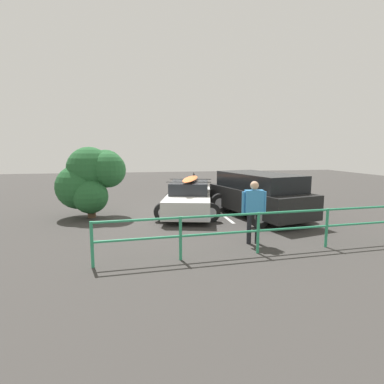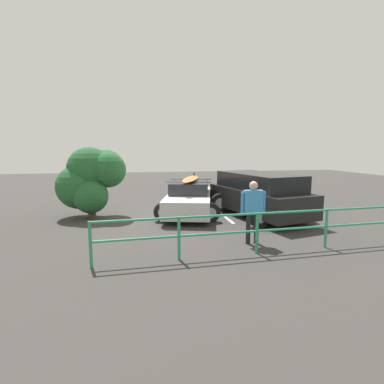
{
  "view_description": "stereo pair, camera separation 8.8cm",
  "coord_description": "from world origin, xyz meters",
  "px_view_note": "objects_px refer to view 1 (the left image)",
  "views": [
    {
      "loc": [
        1.44,
        11.63,
        2.53
      ],
      "look_at": [
        -0.57,
        0.79,
        0.95
      ],
      "focal_mm": 28.0,
      "sensor_mm": 36.0,
      "label": 1
    },
    {
      "loc": [
        1.35,
        11.64,
        2.53
      ],
      "look_at": [
        -0.57,
        0.79,
        0.95
      ],
      "focal_mm": 28.0,
      "sensor_mm": 36.0,
      "label": 2
    }
  ],
  "objects_px": {
    "suv_car": "(258,194)",
    "person_bystander": "(254,206)",
    "sedan_car": "(189,198)",
    "bush_near_left": "(93,177)"
  },
  "relations": [
    {
      "from": "suv_car",
      "to": "person_bystander",
      "type": "bearing_deg",
      "value": 65.16
    },
    {
      "from": "sedan_car",
      "to": "suv_car",
      "type": "relative_size",
      "value": 0.95
    },
    {
      "from": "sedan_car",
      "to": "bush_near_left",
      "type": "distance_m",
      "value": 3.73
    },
    {
      "from": "suv_car",
      "to": "bush_near_left",
      "type": "relative_size",
      "value": 1.83
    },
    {
      "from": "suv_car",
      "to": "person_bystander",
      "type": "xyz_separation_m",
      "value": [
        1.43,
        3.08,
        0.16
      ]
    },
    {
      "from": "person_bystander",
      "to": "bush_near_left",
      "type": "relative_size",
      "value": 0.65
    },
    {
      "from": "person_bystander",
      "to": "bush_near_left",
      "type": "distance_m",
      "value": 6.29
    },
    {
      "from": "sedan_car",
      "to": "person_bystander",
      "type": "xyz_separation_m",
      "value": [
        -1.03,
        4.09,
        0.4
      ]
    },
    {
      "from": "suv_car",
      "to": "sedan_car",
      "type": "bearing_deg",
      "value": -22.38
    },
    {
      "from": "sedan_car",
      "to": "suv_car",
      "type": "height_order",
      "value": "suv_car"
    }
  ]
}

